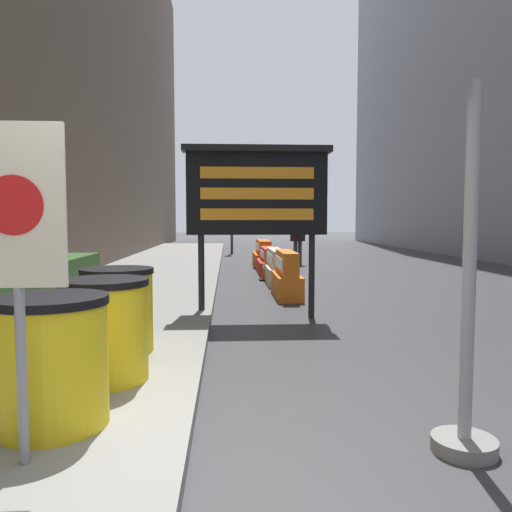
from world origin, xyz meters
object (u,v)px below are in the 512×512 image
jersey_barrier_red_striped (269,262)px  traffic_cone_near (276,264)px  jersey_barrier_orange_near (287,277)px  traffic_cone_mid (266,269)px  barrel_drum_middle (105,330)px  jersey_barrier_orange_far (263,255)px  barrel_drum_foreground (52,361)px  traffic_cone_far (258,259)px  traffic_light_near_curb (232,200)px  warning_sign (16,232)px  barrel_drum_back (118,310)px  message_board (257,192)px  jersey_barrier_cream (276,268)px  pedestrian_worker (298,236)px

jersey_barrier_red_striped → traffic_cone_near: (0.20, -0.08, -0.06)m
jersey_barrier_orange_near → traffic_cone_mid: size_ratio=2.64×
barrel_drum_middle → jersey_barrier_orange_far: 12.70m
barrel_drum_foreground → barrel_drum_middle: size_ratio=1.00×
traffic_cone_mid → traffic_cone_far: traffic_cone_far is taller
barrel_drum_middle → traffic_light_near_curb: bearing=86.1°
barrel_drum_foreground → jersey_barrier_orange_far: barrel_drum_foreground is taller
warning_sign → jersey_barrier_red_striped: bearing=78.3°
traffic_cone_near → traffic_cone_far: 1.71m
barrel_drum_foreground → warning_sign: size_ratio=0.46×
barrel_drum_middle → jersey_barrier_orange_near: size_ratio=0.58×
traffic_cone_mid → jersey_barrier_orange_far: bearing=86.9°
barrel_drum_back → jersey_barrier_orange_far: barrel_drum_back is taller
barrel_drum_foreground → jersey_barrier_red_striped: barrel_drum_foreground is taller
message_board → jersey_barrier_orange_near: message_board is taller
jersey_barrier_cream → pedestrian_worker: 5.23m
warning_sign → jersey_barrier_orange_far: size_ratio=0.92×
traffic_cone_far → barrel_drum_back: bearing=-101.6°
jersey_barrier_orange_near → warning_sign: bearing=-108.6°
jersey_barrier_orange_far → traffic_cone_mid: jersey_barrier_orange_far is taller
jersey_barrier_orange_near → jersey_barrier_orange_far: size_ratio=0.73×
warning_sign → jersey_barrier_orange_near: 7.69m
barrel_drum_middle → traffic_cone_near: size_ratio=1.61×
message_board → traffic_cone_near: size_ratio=4.82×
jersey_barrier_cream → traffic_cone_mid: jersey_barrier_cream is taller
barrel_drum_back → jersey_barrier_red_striped: (2.42, 9.18, -0.26)m
jersey_barrier_orange_near → traffic_cone_far: bearing=92.0°
traffic_light_near_curb → jersey_barrier_red_striped: bearing=-83.2°
barrel_drum_back → jersey_barrier_orange_far: 11.74m
jersey_barrier_cream → traffic_cone_mid: size_ratio=3.48×
traffic_cone_mid → jersey_barrier_cream: bearing=-65.0°
barrel_drum_middle → jersey_barrier_orange_near: barrel_drum_middle is taller
warning_sign → jersey_barrier_orange_far: warning_sign is taller
barrel_drum_middle → jersey_barrier_orange_near: 6.12m
pedestrian_worker → message_board: bearing=-63.1°
barrel_drum_middle → traffic_cone_mid: (2.10, 8.46, -0.31)m
message_board → jersey_barrier_orange_far: (0.74, 8.99, -1.63)m
traffic_cone_near → traffic_light_near_curb: 9.07m
barrel_drum_back → warning_sign: 2.72m
traffic_light_near_curb → jersey_barrier_orange_near: bearing=-85.5°
jersey_barrier_orange_far → traffic_light_near_curb: bearing=99.2°
traffic_cone_near → barrel_drum_middle: bearing=-104.0°
barrel_drum_middle → traffic_cone_far: bearing=79.8°
traffic_cone_far → traffic_cone_mid: bearing=-90.2°
jersey_barrier_orange_far → traffic_cone_near: bearing=-85.2°
barrel_drum_foreground → traffic_cone_mid: bearing=76.8°
barrel_drum_middle → message_board: size_ratio=0.34×
barrel_drum_back → pedestrian_worker: pedestrian_worker is taller
warning_sign → traffic_cone_far: bearing=80.6°
barrel_drum_middle → message_board: (1.58, 3.49, 1.42)m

